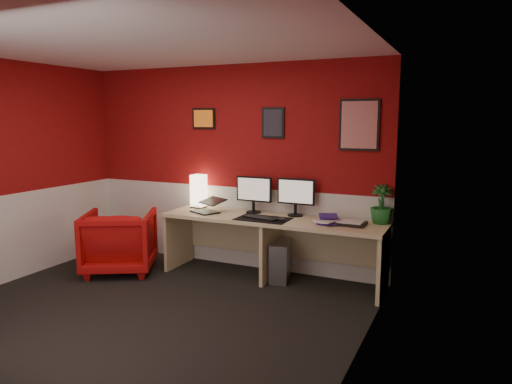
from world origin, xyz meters
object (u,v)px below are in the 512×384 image
(shoji_lamp, at_px, (199,192))
(laptop, at_px, (205,204))
(monitor_left, at_px, (254,189))
(monitor_right, at_px, (296,191))
(armchair, at_px, (120,241))
(pc_tower, at_px, (280,261))
(desk, at_px, (271,249))
(zen_tray, at_px, (349,223))
(potted_plant, at_px, (382,204))

(shoji_lamp, distance_m, laptop, 0.35)
(shoji_lamp, relative_size, laptop, 1.21)
(monitor_left, height_order, monitor_right, same)
(laptop, distance_m, monitor_right, 1.10)
(armchair, bearing_deg, shoji_lamp, -164.71)
(laptop, height_order, armchair, laptop)
(armchair, bearing_deg, pc_tower, 167.25)
(desk, height_order, monitor_right, monitor_right)
(shoji_lamp, bearing_deg, desk, -10.14)
(zen_tray, height_order, potted_plant, potted_plant)
(desk, height_order, armchair, armchair)
(zen_tray, bearing_deg, shoji_lamp, 175.07)
(desk, relative_size, laptop, 7.88)
(potted_plant, bearing_deg, armchair, -166.35)
(monitor_left, bearing_deg, zen_tray, -7.80)
(monitor_left, height_order, potted_plant, monitor_left)
(pc_tower, bearing_deg, monitor_right, 43.77)
(shoji_lamp, distance_m, monitor_left, 0.78)
(zen_tray, bearing_deg, potted_plant, 34.82)
(potted_plant, distance_m, armchair, 3.12)
(monitor_right, relative_size, zen_tray, 1.66)
(monitor_left, distance_m, potted_plant, 1.50)
(shoji_lamp, height_order, potted_plant, potted_plant)
(potted_plant, bearing_deg, laptop, -172.01)
(armchair, bearing_deg, monitor_left, 175.99)
(laptop, height_order, monitor_right, monitor_right)
(desk, distance_m, monitor_left, 0.75)
(desk, relative_size, monitor_left, 4.48)
(monitor_right, bearing_deg, zen_tray, -16.16)
(armchair, bearing_deg, potted_plant, 165.00)
(monitor_right, xyz_separation_m, zen_tray, (0.68, -0.20, -0.28))
(laptop, xyz_separation_m, potted_plant, (2.03, 0.28, 0.10))
(potted_plant, bearing_deg, pc_tower, -170.35)
(shoji_lamp, xyz_separation_m, monitor_left, (0.77, -0.01, 0.09))
(shoji_lamp, height_order, laptop, shoji_lamp)
(shoji_lamp, distance_m, pc_tower, 1.38)
(desk, distance_m, monitor_right, 0.72)
(shoji_lamp, xyz_separation_m, potted_plant, (2.27, 0.04, 0.01))
(potted_plant, bearing_deg, monitor_right, -179.31)
(desk, relative_size, zen_tray, 7.43)
(shoji_lamp, bearing_deg, zen_tray, -4.93)
(shoji_lamp, xyz_separation_m, armchair, (-0.71, -0.69, -0.56))
(desk, height_order, potted_plant, potted_plant)
(zen_tray, relative_size, pc_tower, 0.78)
(laptop, distance_m, zen_tray, 1.74)
(monitor_right, xyz_separation_m, armchair, (-2.00, -0.71, -0.65))
(potted_plant, xyz_separation_m, pc_tower, (-1.09, -0.18, -0.72))
(desk, height_order, laptop, laptop)
(potted_plant, xyz_separation_m, armchair, (-2.98, -0.72, -0.57))
(monitor_left, bearing_deg, armchair, -155.36)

